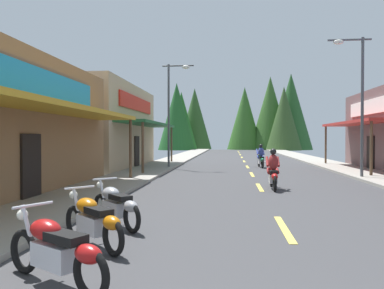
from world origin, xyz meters
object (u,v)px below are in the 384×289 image
object	(u,v)px
streetlamp_left	(173,102)
rider_cruising_lead	(273,172)
streetlamp_right	(356,88)
motorcycle_parked_left_2	(116,205)
rider_cruising_trailing	(261,158)
motorcycle_parked_left_1	(93,220)
motorcycle_parked_left_0	(56,249)

from	to	relation	value
streetlamp_left	rider_cruising_lead	distance (m)	11.25
streetlamp_right	motorcycle_parked_left_2	bearing A→B (deg)	-128.85
rider_cruising_trailing	streetlamp_left	bearing A→B (deg)	99.84
motorcycle_parked_left_1	rider_cruising_lead	bearing A→B (deg)	-74.85
streetlamp_right	rider_cruising_trailing	xyz separation A→B (m)	(-3.99, 6.61, -3.70)
streetlamp_left	motorcycle_parked_left_0	world-z (taller)	streetlamp_left
streetlamp_right	rider_cruising_trailing	world-z (taller)	streetlamp_right
motorcycle_parked_left_2	rider_cruising_lead	bearing A→B (deg)	-77.06
streetlamp_left	rider_cruising_lead	bearing A→B (deg)	-59.94
rider_cruising_lead	motorcycle_parked_left_0	bearing A→B (deg)	159.52
streetlamp_left	motorcycle_parked_left_0	size ratio (longest dim) A/B	3.54
motorcycle_parked_left_1	rider_cruising_trailing	bearing A→B (deg)	-61.34
streetlamp_left	motorcycle_parked_left_1	bearing A→B (deg)	-85.93
rider_cruising_lead	streetlamp_right	bearing A→B (deg)	-45.69
motorcycle_parked_left_1	motorcycle_parked_left_2	distance (m)	1.52
motorcycle_parked_left_1	rider_cruising_lead	distance (m)	9.03
rider_cruising_trailing	streetlamp_right	bearing A→B (deg)	-153.62
motorcycle_parked_left_0	rider_cruising_trailing	xyz separation A→B (m)	(4.33, 20.50, 0.17)
streetlamp_left	motorcycle_parked_left_0	xyz separation A→B (m)	(1.39, -19.01, -3.83)
streetlamp_right	motorcycle_parked_left_2	world-z (taller)	streetlamp_right
motorcycle_parked_left_0	motorcycle_parked_left_1	distance (m)	1.77
motorcycle_parked_left_2	streetlamp_right	bearing A→B (deg)	-83.41
rider_cruising_lead	rider_cruising_trailing	bearing A→B (deg)	-0.73
streetlamp_right	motorcycle_parked_left_2	size ratio (longest dim) A/B	4.26
streetlamp_left	motorcycle_parked_left_0	bearing A→B (deg)	-85.81
streetlamp_right	motorcycle_parked_left_1	bearing A→B (deg)	-124.98
motorcycle_parked_left_1	motorcycle_parked_left_2	world-z (taller)	same
motorcycle_parked_left_0	streetlamp_left	bearing A→B (deg)	-55.72
streetlamp_left	rider_cruising_trailing	xyz separation A→B (m)	(5.72, 1.48, -3.67)
streetlamp_left	rider_cruising_trailing	world-z (taller)	streetlamp_left
streetlamp_right	rider_cruising_lead	distance (m)	7.04
streetlamp_left	motorcycle_parked_left_1	distance (m)	17.72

